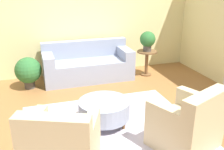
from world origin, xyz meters
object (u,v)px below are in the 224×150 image
(armchair_right, at_px, (188,125))
(potted_plant_on_side_table, at_px, (148,40))
(side_table, at_px, (147,59))
(armchair_left, at_px, (61,148))
(ottoman_table, at_px, (104,109))
(potted_plant_floor, at_px, (28,71))
(couch, at_px, (88,65))

(armchair_right, relative_size, potted_plant_on_side_table, 2.22)
(armchair_right, relative_size, side_table, 1.74)
(armchair_left, xyz_separation_m, side_table, (2.46, 2.90, 0.06))
(ottoman_table, height_order, potted_plant_on_side_table, potted_plant_on_side_table)
(armchair_left, height_order, potted_plant_floor, armchair_left)
(side_table, bearing_deg, armchair_right, -103.62)
(armchair_right, bearing_deg, couch, 103.36)
(couch, distance_m, ottoman_table, 2.16)
(armchair_left, height_order, ottoman_table, armchair_left)
(side_table, height_order, potted_plant_floor, potted_plant_floor)
(armchair_left, bearing_deg, potted_plant_floor, 96.53)
(couch, xyz_separation_m, armchair_left, (-1.02, -3.10, 0.03))
(potted_plant_on_side_table, bearing_deg, potted_plant_floor, 179.76)
(ottoman_table, relative_size, potted_plant_on_side_table, 1.74)
(potted_plant_floor, bearing_deg, potted_plant_on_side_table, -0.24)
(armchair_right, relative_size, potted_plant_floor, 1.54)
(ottoman_table, xyz_separation_m, potted_plant_floor, (-1.15, 1.96, 0.12))
(armchair_left, distance_m, side_table, 3.80)
(armchair_right, bearing_deg, potted_plant_on_side_table, 76.38)
(armchair_right, relative_size, ottoman_table, 1.28)
(couch, xyz_separation_m, armchair_right, (0.74, -3.10, 0.03))
(potted_plant_on_side_table, xyz_separation_m, potted_plant_floor, (-2.79, 0.01, -0.49))
(armchair_left, bearing_deg, potted_plant_on_side_table, 49.76)
(armchair_left, distance_m, potted_plant_floor, 2.93)
(couch, relative_size, ottoman_table, 2.47)
(couch, height_order, potted_plant_on_side_table, potted_plant_on_side_table)
(couch, distance_m, potted_plant_floor, 1.36)
(ottoman_table, distance_m, potted_plant_floor, 2.27)
(armchair_left, relative_size, potted_plant_on_side_table, 2.22)
(armchair_left, distance_m, potted_plant_on_side_table, 3.84)
(potted_plant_on_side_table, distance_m, potted_plant_floor, 2.83)
(armchair_left, height_order, armchair_right, same)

